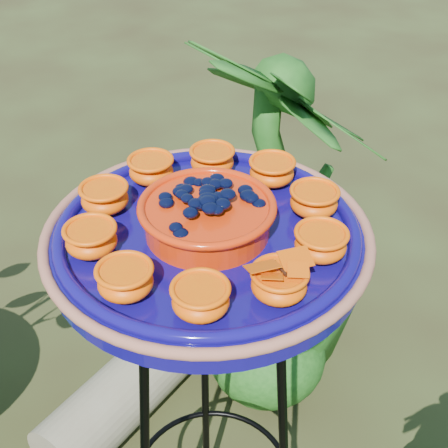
{
  "coord_description": "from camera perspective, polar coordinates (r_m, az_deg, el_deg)",
  "views": [
    {
      "loc": [
        -0.1,
        -0.84,
        1.57
      ],
      "look_at": [
        0.15,
        -0.14,
        1.02
      ],
      "focal_mm": 50.0,
      "sensor_mm": 36.0,
      "label": 1
    }
  ],
  "objects": [
    {
      "name": "feeder_dish",
      "position": [
        0.95,
        -1.52,
        -0.76
      ],
      "size": [
        0.58,
        0.58,
        0.11
      ],
      "rotation": [
        0.0,
        0.0,
        -0.23
      ],
      "color": "#0F0862",
      "rests_on": "tripod_stand"
    },
    {
      "name": "shrub_back_right",
      "position": [
        1.79,
        4.8,
        0.64
      ],
      "size": [
        0.74,
        0.74,
        1.05
      ],
      "primitive_type": "imported",
      "rotation": [
        0.0,
        0.0,
        1.89
      ],
      "color": "#164412",
      "rests_on": "ground"
    },
    {
      "name": "tripod_stand",
      "position": [
        1.25,
        -1.2,
        -16.24
      ],
      "size": [
        0.41,
        0.41,
        0.95
      ],
      "rotation": [
        0.0,
        0.0,
        -0.23
      ],
      "color": "black",
      "rests_on": "ground"
    },
    {
      "name": "driftwood_log",
      "position": [
        1.91,
        -8.75,
        -14.65
      ],
      "size": [
        0.59,
        0.49,
        0.19
      ],
      "primitive_type": "cylinder",
      "rotation": [
        0.0,
        1.57,
        0.62
      ],
      "color": "gray",
      "rests_on": "ground"
    }
  ]
}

